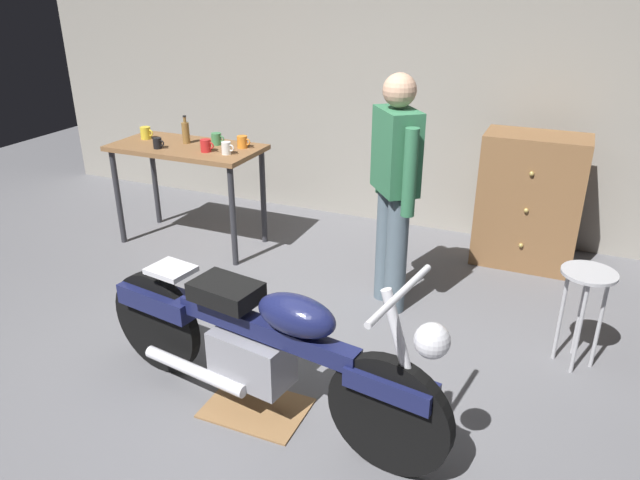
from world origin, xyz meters
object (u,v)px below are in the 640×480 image
(mug_green_speckled, at_px, (217,139))
(bottle, at_px, (186,132))
(person_standing, at_px, (395,185))
(mug_yellow_tall, at_px, (146,133))
(mug_black_matte, at_px, (158,143))
(wooden_dresser, at_px, (529,201))
(shop_stool, at_px, (585,293))
(mug_orange_travel, at_px, (242,142))
(mug_white_ceramic, at_px, (227,148))
(mug_red_diner, at_px, (206,146))
(motorcycle, at_px, (260,344))

(mug_green_speckled, relative_size, bottle, 0.50)
(person_standing, distance_m, mug_yellow_tall, 2.46)
(mug_black_matte, bearing_deg, wooden_dresser, 17.16)
(shop_stool, distance_m, bottle, 3.40)
(bottle, bearing_deg, shop_stool, -12.02)
(mug_orange_travel, height_order, bottle, bottle)
(mug_yellow_tall, bearing_deg, mug_orange_travel, 4.61)
(mug_orange_travel, bearing_deg, shop_stool, -15.38)
(mug_white_ceramic, distance_m, mug_green_speckled, 0.33)
(mug_black_matte, distance_m, mug_orange_travel, 0.71)
(mug_white_ceramic, bearing_deg, wooden_dresser, 19.77)
(shop_stool, relative_size, mug_green_speckled, 5.31)
(mug_yellow_tall, bearing_deg, mug_green_speckled, 6.44)
(wooden_dresser, distance_m, mug_black_matte, 3.11)
(shop_stool, height_order, mug_yellow_tall, mug_yellow_tall)
(mug_black_matte, xyz_separation_m, mug_red_diner, (0.43, 0.07, 0.01))
(wooden_dresser, relative_size, mug_orange_travel, 9.05)
(bottle, bearing_deg, mug_red_diner, -28.14)
(person_standing, relative_size, mug_black_matte, 15.95)
(motorcycle, distance_m, mug_orange_travel, 2.34)
(mug_yellow_tall, bearing_deg, mug_white_ceramic, -9.10)
(mug_orange_travel, height_order, mug_red_diner, mug_red_diner)
(mug_black_matte, bearing_deg, shop_stool, -7.71)
(mug_orange_travel, xyz_separation_m, bottle, (-0.52, -0.06, 0.05))
(mug_white_ceramic, height_order, mug_green_speckled, mug_white_ceramic)
(shop_stool, height_order, mug_white_ceramic, mug_white_ceramic)
(shop_stool, height_order, mug_orange_travel, mug_orange_travel)
(shop_stool, xyz_separation_m, mug_yellow_tall, (-3.71, 0.68, 0.46))
(mug_red_diner, bearing_deg, wooden_dresser, 18.38)
(mug_orange_travel, distance_m, mug_green_speckled, 0.26)
(motorcycle, bearing_deg, mug_green_speckled, 135.83)
(shop_stool, xyz_separation_m, mug_green_speckled, (-3.02, 0.76, 0.45))
(bottle, bearing_deg, person_standing, -12.37)
(motorcycle, bearing_deg, mug_white_ceramic, 134.37)
(mug_yellow_tall, relative_size, mug_green_speckled, 1.04)
(motorcycle, height_order, wooden_dresser, wooden_dresser)
(motorcycle, bearing_deg, mug_black_matte, 147.28)
(shop_stool, distance_m, mug_white_ceramic, 2.87)
(mug_black_matte, xyz_separation_m, mug_green_speckled, (0.39, 0.30, 0.01))
(mug_orange_travel, relative_size, bottle, 0.50)
(motorcycle, bearing_deg, mug_yellow_tall, 147.92)
(motorcycle, relative_size, mug_white_ceramic, 19.59)
(shop_stool, relative_size, mug_red_diner, 5.25)
(person_standing, height_order, mug_orange_travel, person_standing)
(motorcycle, distance_m, mug_yellow_tall, 2.89)
(mug_orange_travel, bearing_deg, wooden_dresser, 14.85)
(mug_white_ceramic, relative_size, mug_orange_travel, 0.91)
(person_standing, xyz_separation_m, bottle, (-2.00, 0.44, 0.07))
(mug_green_speckled, distance_m, bottle, 0.28)
(mug_orange_travel, bearing_deg, motorcycle, -58.18)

